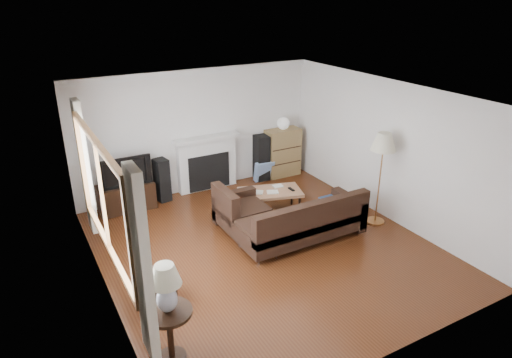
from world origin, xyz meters
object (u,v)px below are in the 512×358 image
bookshelf (283,152)px  sectional_sofa (302,219)px  coffee_table (270,201)px  floor_lamp (380,179)px  tv_stand (126,197)px  side_table (170,335)px

bookshelf → sectional_sofa: bookshelf is taller
coffee_table → floor_lamp: 2.03m
tv_stand → floor_lamp: bearing=-35.6°
bookshelf → floor_lamp: bearing=-84.6°
tv_stand → side_table: (-0.55, -4.07, 0.08)m
tv_stand → coffee_table: size_ratio=0.90×
bookshelf → sectional_sofa: 2.90m
bookshelf → sectional_sofa: (-1.27, -2.60, -0.15)m
sectional_sofa → coffee_table: size_ratio=2.06×
tv_stand → sectional_sofa: 3.41m
tv_stand → floor_lamp: floor_lamp is taller
bookshelf → sectional_sofa: size_ratio=0.45×
bookshelf → floor_lamp: (0.26, -2.75, 0.31)m
floor_lamp → side_table: 4.57m
tv_stand → bookshelf: 3.53m
tv_stand → bookshelf: bookshelf is taller
tv_stand → coffee_table: (2.32, -1.44, -0.03)m
coffee_table → side_table: side_table is taller
side_table → sectional_sofa: bearing=28.2°
coffee_table → side_table: size_ratio=1.71×
tv_stand → side_table: bearing=-97.7°
coffee_table → sectional_sofa: bearing=-76.5°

